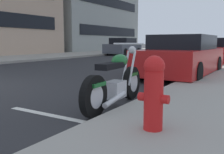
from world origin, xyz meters
The scene contains 10 objects.
sidewalk_far_curb centered at (12.00, 7.29, 0.07)m, with size 120.00×5.00×0.14m, color gray.
parking_stall_stripe centered at (0.00, -4.19, 0.00)m, with size 0.12×2.20×0.01m, color silver.
parked_motorcycle centered at (1.01, -4.57, 0.43)m, with size 2.12×0.62×1.12m.
parked_car_far_down_curb centered at (5.65, -4.45, 0.66)m, with size 4.43×1.97×1.36m.
parked_car_near_corner centered at (11.40, -4.21, 0.65)m, with size 4.73×2.14×1.34m.
parked_car_second_in_row centered at (16.47, -4.03, 0.65)m, with size 4.50×1.97×1.38m.
crossing_truck centered at (30.98, 1.40, 0.99)m, with size 2.21×5.23×1.91m.
car_opposite_curb centered at (17.19, 4.11, 0.70)m, with size 4.20×2.04×1.49m.
fire_hydrant centered at (-0.14, -5.74, 0.59)m, with size 0.24×0.36×0.85m.
townhouse_corner_block centered at (24.31, 14.75, 5.54)m, with size 15.07×10.38×11.08m.
Camera 1 is at (-2.80, -6.78, 1.14)m, focal length 40.56 mm.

